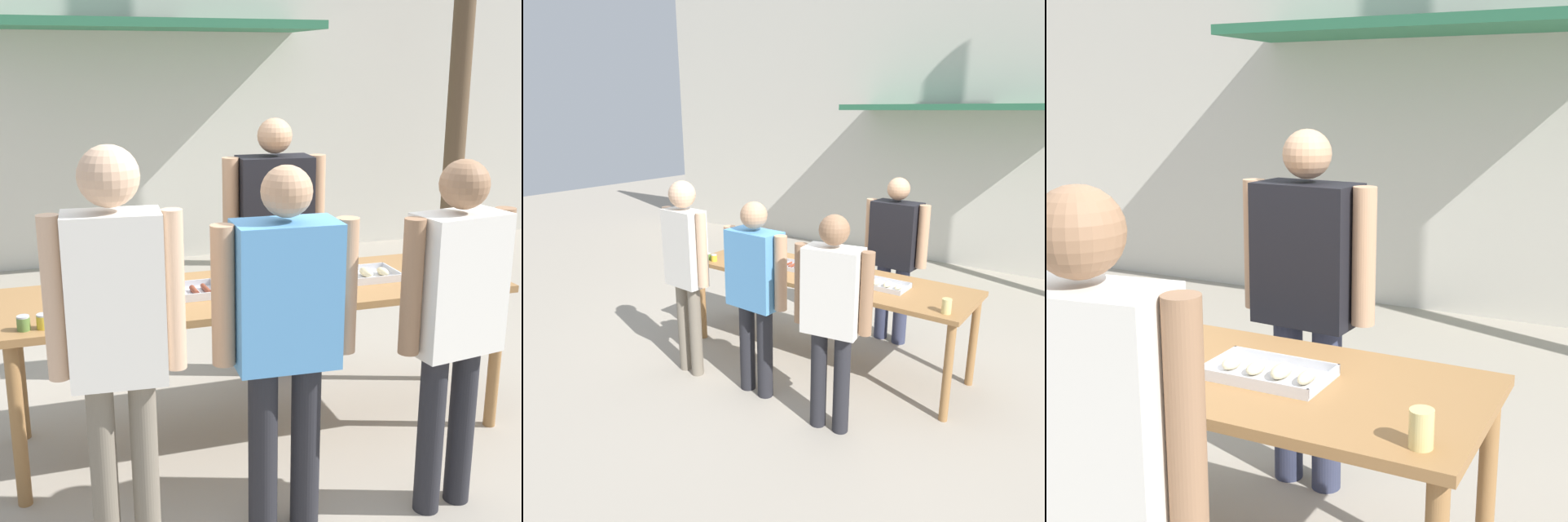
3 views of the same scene
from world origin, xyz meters
TOP-DOWN VIEW (x-y plane):
  - ground_plane at (0.00, 0.00)m, footprint 24.00×24.00m
  - building_facade_back at (0.00, 3.98)m, footprint 12.00×1.11m
  - serving_table at (0.00, 0.00)m, footprint 2.75×0.81m
  - food_tray_sausages at (-0.48, -0.01)m, footprint 0.45×0.25m
  - food_tray_buns at (0.58, -0.01)m, footprint 0.45×0.26m
  - condiment_jar_mustard at (-1.25, -0.29)m, footprint 0.06×0.06m
  - condiment_jar_ketchup at (-1.16, -0.30)m, footprint 0.06×0.06m
  - beer_cup at (1.24, -0.29)m, footprint 0.07×0.07m
  - person_server_behind_table at (0.34, 0.78)m, footprint 0.69×0.29m
  - person_customer_holding_hotdog at (-0.89, -0.94)m, footprint 0.54×0.23m
  - person_customer_with_cup at (0.62, -0.95)m, footprint 0.59×0.29m
  - person_customer_waiting_in_line at (-0.16, -0.86)m, footprint 0.64×0.27m

SIDE VIEW (x-z plane):
  - ground_plane at x=0.00m, z-range 0.00..0.00m
  - serving_table at x=0.00m, z-range 0.35..1.23m
  - food_tray_sausages at x=-0.48m, z-range 0.87..0.91m
  - food_tray_buns at x=0.58m, z-range 0.87..0.93m
  - condiment_jar_mustard at x=-1.25m, z-range 0.88..0.95m
  - condiment_jar_ketchup at x=-1.16m, z-range 0.88..0.95m
  - beer_cup at x=1.24m, z-range 0.88..1.00m
  - person_customer_waiting_in_line at x=-0.16m, z-range 0.15..1.83m
  - person_customer_with_cup at x=0.62m, z-range 0.16..1.84m
  - person_server_behind_table at x=0.34m, z-range 0.16..1.89m
  - person_customer_holding_hotdog at x=-0.89m, z-range 0.20..1.99m
  - building_facade_back at x=0.00m, z-range 0.01..4.51m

